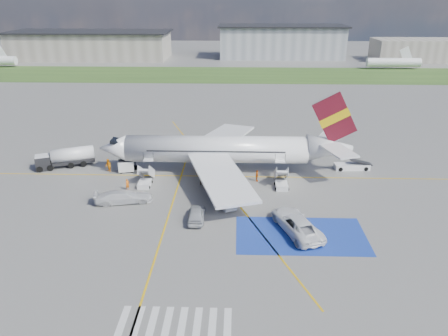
{
  "coord_description": "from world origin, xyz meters",
  "views": [
    {
      "loc": [
        3.0,
        -45.3,
        24.43
      ],
      "look_at": [
        1.33,
        6.55,
        3.5
      ],
      "focal_mm": 35.0,
      "sensor_mm": 36.0,
      "label": 1
    }
  ],
  "objects_px": {
    "gpu_cart": "(126,167)",
    "belt_loader": "(352,167)",
    "car_silver_b": "(225,201)",
    "van_white_b": "(123,195)",
    "airliner": "(227,149)",
    "fuel_tanker": "(66,159)",
    "van_white_a": "(297,221)",
    "car_silver_a": "(196,214)"
  },
  "relations": [
    {
      "from": "fuel_tanker",
      "to": "van_white_b",
      "type": "bearing_deg",
      "value": -68.1
    },
    {
      "from": "airliner",
      "to": "belt_loader",
      "type": "distance_m",
      "value": 18.87
    },
    {
      "from": "gpu_cart",
      "to": "van_white_b",
      "type": "distance_m",
      "value": 10.23
    },
    {
      "from": "airliner",
      "to": "van_white_b",
      "type": "xyz_separation_m",
      "value": [
        -12.6,
        -10.72,
        -2.35
      ]
    },
    {
      "from": "airliner",
      "to": "van_white_a",
      "type": "relative_size",
      "value": 5.61
    },
    {
      "from": "airliner",
      "to": "van_white_a",
      "type": "bearing_deg",
      "value": -64.69
    },
    {
      "from": "car_silver_b",
      "to": "fuel_tanker",
      "type": "bearing_deg",
      "value": -49.8
    },
    {
      "from": "car_silver_b",
      "to": "gpu_cart",
      "type": "bearing_deg",
      "value": -58.42
    },
    {
      "from": "car_silver_b",
      "to": "van_white_b",
      "type": "height_order",
      "value": "van_white_b"
    },
    {
      "from": "fuel_tanker",
      "to": "van_white_a",
      "type": "height_order",
      "value": "fuel_tanker"
    },
    {
      "from": "fuel_tanker",
      "to": "van_white_b",
      "type": "xyz_separation_m",
      "value": [
        11.65,
        -11.82,
        -0.16
      ]
    },
    {
      "from": "fuel_tanker",
      "to": "belt_loader",
      "type": "distance_m",
      "value": 42.83
    },
    {
      "from": "van_white_a",
      "to": "airliner",
      "type": "bearing_deg",
      "value": -83.89
    },
    {
      "from": "car_silver_a",
      "to": "van_white_a",
      "type": "relative_size",
      "value": 0.72
    },
    {
      "from": "belt_loader",
      "to": "airliner",
      "type": "bearing_deg",
      "value": -179.77
    },
    {
      "from": "airliner",
      "to": "belt_loader",
      "type": "height_order",
      "value": "airliner"
    },
    {
      "from": "gpu_cart",
      "to": "car_silver_b",
      "type": "distance_m",
      "value": 18.19
    },
    {
      "from": "gpu_cart",
      "to": "car_silver_b",
      "type": "bearing_deg",
      "value": -48.98
    },
    {
      "from": "belt_loader",
      "to": "van_white_a",
      "type": "relative_size",
      "value": 0.84
    },
    {
      "from": "fuel_tanker",
      "to": "belt_loader",
      "type": "bearing_deg",
      "value": -22.27
    },
    {
      "from": "airliner",
      "to": "gpu_cart",
      "type": "bearing_deg",
      "value": -177.24
    },
    {
      "from": "belt_loader",
      "to": "car_silver_a",
      "type": "xyz_separation_m",
      "value": [
        -21.69,
        -16.38,
        0.4
      ]
    },
    {
      "from": "car_silver_b",
      "to": "belt_loader",
      "type": "bearing_deg",
      "value": -168.26
    },
    {
      "from": "belt_loader",
      "to": "fuel_tanker",
      "type": "bearing_deg",
      "value": 176.32
    },
    {
      "from": "airliner",
      "to": "car_silver_a",
      "type": "bearing_deg",
      "value": -101.71
    },
    {
      "from": "car_silver_a",
      "to": "van_white_a",
      "type": "distance_m",
      "value": 11.39
    },
    {
      "from": "airliner",
      "to": "belt_loader",
      "type": "relative_size",
      "value": 6.66
    },
    {
      "from": "airliner",
      "to": "car_silver_b",
      "type": "relative_size",
      "value": 8.51
    },
    {
      "from": "van_white_b",
      "to": "fuel_tanker",
      "type": "bearing_deg",
      "value": 33.61
    },
    {
      "from": "van_white_a",
      "to": "gpu_cart",
      "type": "bearing_deg",
      "value": -54.9
    },
    {
      "from": "car_silver_a",
      "to": "van_white_a",
      "type": "height_order",
      "value": "van_white_a"
    },
    {
      "from": "belt_loader",
      "to": "van_white_b",
      "type": "bearing_deg",
      "value": -162.85
    },
    {
      "from": "fuel_tanker",
      "to": "gpu_cart",
      "type": "height_order",
      "value": "fuel_tanker"
    },
    {
      "from": "car_silver_a",
      "to": "van_white_b",
      "type": "relative_size",
      "value": 0.88
    },
    {
      "from": "airliner",
      "to": "fuel_tanker",
      "type": "height_order",
      "value": "airliner"
    },
    {
      "from": "fuel_tanker",
      "to": "belt_loader",
      "type": "relative_size",
      "value": 1.55
    },
    {
      "from": "van_white_a",
      "to": "van_white_b",
      "type": "height_order",
      "value": "van_white_a"
    },
    {
      "from": "car_silver_a",
      "to": "car_silver_b",
      "type": "distance_m",
      "value": 4.85
    },
    {
      "from": "belt_loader",
      "to": "van_white_a",
      "type": "xyz_separation_m",
      "value": [
        -10.5,
        -18.49,
        0.82
      ]
    },
    {
      "from": "airliner",
      "to": "gpu_cart",
      "type": "height_order",
      "value": "airliner"
    },
    {
      "from": "belt_loader",
      "to": "car_silver_b",
      "type": "xyz_separation_m",
      "value": [
        -18.51,
        -12.72,
        0.31
      ]
    },
    {
      "from": "gpu_cart",
      "to": "belt_loader",
      "type": "relative_size",
      "value": 0.44
    }
  ]
}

